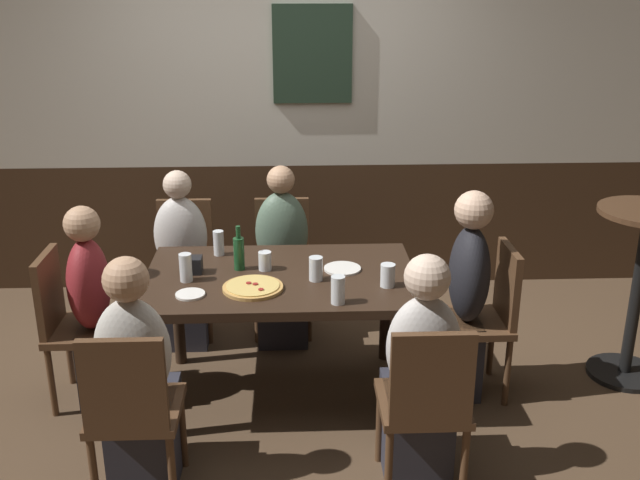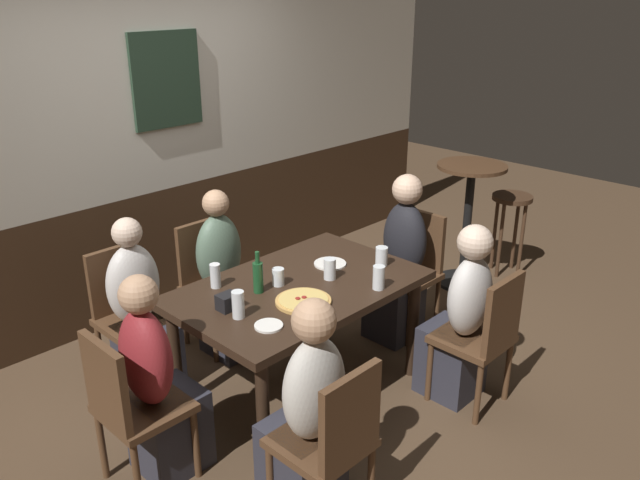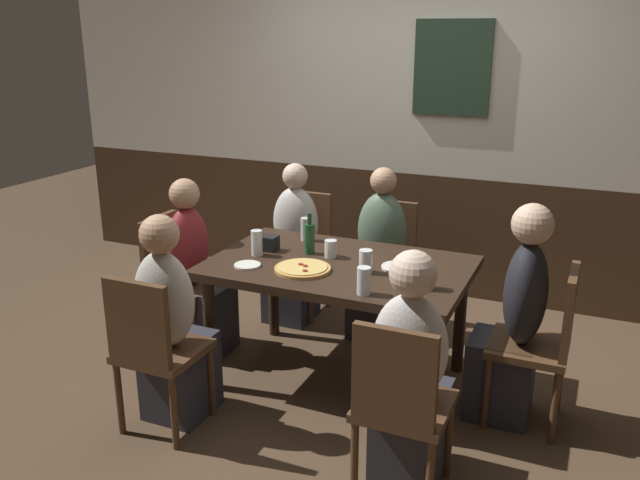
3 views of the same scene
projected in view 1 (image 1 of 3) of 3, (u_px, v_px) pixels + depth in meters
ground_plane at (283, 393)px, 4.23m from camera, size 12.00×12.00×0.00m
wall_back at (281, 117)px, 5.34m from camera, size 6.40×0.13×2.60m
dining_table at (281, 289)px, 4.01m from camera, size 1.48×0.95×0.74m
chair_head_west at (72, 319)px, 4.02m from camera, size 0.40×0.40×0.88m
chair_head_east at (487, 312)px, 4.11m from camera, size 0.40×0.40×0.88m
chair_right_near at (426, 400)px, 3.25m from camera, size 0.40×0.40×0.88m
chair_left_far at (185, 259)px, 4.87m from camera, size 0.40×0.40×0.88m
chair_mid_far at (282, 258)px, 4.90m from camera, size 0.40×0.40×0.88m
chair_left_near at (132, 407)px, 3.20m from camera, size 0.40×0.40×0.88m
person_head_west at (102, 321)px, 4.03m from camera, size 0.37×0.34×1.15m
person_head_east at (459, 309)px, 4.09m from camera, size 0.37×0.34×1.20m
person_right_near at (420, 383)px, 3.41m from camera, size 0.34×0.37×1.14m
person_left_far at (182, 271)px, 4.72m from camera, size 0.34×0.37×1.13m
person_mid_far at (282, 268)px, 4.75m from camera, size 0.34×0.37×1.16m
person_left_near at (139, 389)px, 3.35m from camera, size 0.34×0.37×1.15m
pizza at (253, 287)px, 3.79m from camera, size 0.32×0.32×0.03m
beer_glass_tall at (186, 269)px, 3.88m from camera, size 0.07×0.07×0.15m
tumbler_water at (219, 244)px, 4.25m from camera, size 0.06×0.06×0.15m
beer_glass_half at (338, 291)px, 3.61m from camera, size 0.07×0.07×0.14m
pint_glass_stout at (265, 262)px, 4.04m from camera, size 0.07×0.07×0.10m
pint_glass_pale at (316, 270)px, 3.89m from camera, size 0.07×0.07×0.13m
tumbler_short at (388, 276)px, 3.82m from camera, size 0.08×0.08×0.12m
beer_bottle_green at (239, 252)px, 4.03m from camera, size 0.06×0.06×0.25m
plate_white_large at (342, 269)px, 4.05m from camera, size 0.21×0.21×0.01m
plate_white_small at (190, 294)px, 3.72m from camera, size 0.15×0.15×0.01m
condiment_caddy at (192, 265)px, 4.00m from camera, size 0.11×0.09×0.09m
side_bar_table at (639, 281)px, 4.21m from camera, size 0.56×0.56×1.05m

